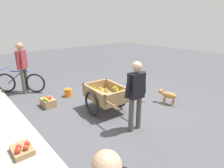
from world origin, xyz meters
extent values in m
plane|color=#47474C|center=(0.00, 0.00, 0.00)|extent=(24.00, 24.00, 0.00)
cube|color=#937047|center=(0.17, 0.22, 0.40)|extent=(1.17, 0.90, 0.10)
cube|color=#937047|center=(0.69, 0.17, 0.57)|extent=(0.13, 0.80, 0.24)
cube|color=#937047|center=(-0.35, 0.26, 0.57)|extent=(0.13, 0.80, 0.24)
cube|color=#937047|center=(0.20, 0.59, 0.57)|extent=(1.10, 0.16, 0.24)
cube|color=#937047|center=(0.14, -0.15, 0.57)|extent=(1.10, 0.16, 0.24)
torus|color=black|center=(0.21, 0.66, 0.32)|extent=(0.64, 0.12, 0.64)
torus|color=black|center=(0.13, -0.22, 0.32)|extent=(0.64, 0.12, 0.64)
cylinder|color=gray|center=(0.17, 0.22, 0.32)|extent=(0.12, 0.88, 0.04)
cylinder|color=#937047|center=(-0.62, 0.63, 0.55)|extent=(0.55, 0.08, 0.04)
cylinder|color=#937047|center=(-0.68, -0.05, 0.55)|extent=(0.55, 0.08, 0.04)
cylinder|color=gray|center=(0.64, 0.18, 0.18)|extent=(0.04, 0.04, 0.35)
ellipsoid|color=gold|center=(-0.05, -0.06, 0.53)|extent=(0.18, 0.12, 0.13)
ellipsoid|color=gold|center=(-0.03, -0.05, 0.54)|extent=(0.19, 0.10, 0.05)
ellipsoid|color=gold|center=(-0.01, -0.05, 0.55)|extent=(0.18, 0.09, 0.13)
ellipsoid|color=gold|center=(-0.14, -0.01, 0.52)|extent=(0.17, 0.06, 0.15)
ellipsoid|color=gold|center=(-0.11, 0.00, 0.53)|extent=(0.18, 0.12, 0.05)
ellipsoid|color=gold|center=(-0.09, 0.00, 0.54)|extent=(0.18, 0.08, 0.14)
ellipsoid|color=gold|center=(0.55, 0.29, 0.51)|extent=(0.17, 0.11, 0.15)
ellipsoid|color=gold|center=(0.57, 0.29, 0.52)|extent=(0.19, 0.11, 0.11)
ellipsoid|color=gold|center=(0.58, 0.30, 0.53)|extent=(0.19, 0.08, 0.05)
ellipsoid|color=gold|center=(0.59, 0.30, 0.54)|extent=(0.19, 0.07, 0.11)
ellipsoid|color=gold|center=(0.61, 0.31, 0.55)|extent=(0.17, 0.06, 0.15)
ellipsoid|color=gold|center=(0.32, 0.05, 0.50)|extent=(0.17, 0.07, 0.16)
ellipsoid|color=gold|center=(0.35, 0.05, 0.51)|extent=(0.19, 0.08, 0.05)
ellipsoid|color=gold|center=(0.37, 0.06, 0.52)|extent=(0.18, 0.06, 0.14)
ellipsoid|color=gold|center=(-0.02, -0.03, 0.55)|extent=(0.18, 0.07, 0.14)
ellipsoid|color=gold|center=(-0.01, -0.03, 0.56)|extent=(0.19, 0.08, 0.10)
ellipsoid|color=gold|center=(0.00, -0.02, 0.57)|extent=(0.19, 0.12, 0.06)
ellipsoid|color=gold|center=(0.01, -0.02, 0.58)|extent=(0.19, 0.12, 0.09)
ellipsoid|color=gold|center=(0.03, -0.01, 0.59)|extent=(0.18, 0.09, 0.15)
ellipsoid|color=gold|center=(0.07, 0.41, 0.51)|extent=(0.18, 0.12, 0.12)
ellipsoid|color=gold|center=(0.08, 0.42, 0.52)|extent=(0.19, 0.06, 0.08)
ellipsoid|color=gold|center=(0.10, 0.42, 0.53)|extent=(0.19, 0.09, 0.08)
ellipsoid|color=gold|center=(0.11, 0.43, 0.54)|extent=(0.18, 0.06, 0.13)
ellipsoid|color=gold|center=(0.36, 0.49, 0.53)|extent=(0.18, 0.08, 0.13)
ellipsoid|color=gold|center=(0.37, 0.50, 0.54)|extent=(0.19, 0.05, 0.09)
ellipsoid|color=gold|center=(0.38, 0.50, 0.55)|extent=(0.18, 0.06, 0.05)
ellipsoid|color=gold|center=(0.39, 0.51, 0.56)|extent=(0.19, 0.07, 0.09)
ellipsoid|color=gold|center=(0.40, 0.51, 0.57)|extent=(0.19, 0.09, 0.14)
ellipsoid|color=gold|center=(0.29, 0.28, 0.58)|extent=(0.17, 0.10, 0.15)
ellipsoid|color=gold|center=(0.32, 0.29, 0.59)|extent=(0.18, 0.06, 0.05)
ellipsoid|color=gold|center=(0.34, 0.29, 0.60)|extent=(0.18, 0.09, 0.13)
ellipsoid|color=gold|center=(-0.29, 0.02, 0.61)|extent=(0.18, 0.08, 0.13)
ellipsoid|color=gold|center=(-0.27, 0.03, 0.62)|extent=(0.19, 0.08, 0.05)
ellipsoid|color=gold|center=(-0.25, 0.03, 0.63)|extent=(0.17, 0.08, 0.15)
ellipsoid|color=gold|center=(0.03, -0.01, 0.60)|extent=(0.18, 0.08, 0.14)
ellipsoid|color=gold|center=(0.04, 0.00, 0.61)|extent=(0.19, 0.07, 0.09)
ellipsoid|color=gold|center=(0.05, 0.00, 0.62)|extent=(0.18, 0.06, 0.05)
ellipsoid|color=gold|center=(0.06, 0.01, 0.63)|extent=(0.19, 0.07, 0.09)
ellipsoid|color=gold|center=(0.07, 0.01, 0.64)|extent=(0.18, 0.08, 0.14)
cylinder|color=#4C4742|center=(-0.97, 0.43, 0.38)|extent=(0.11, 0.11, 0.77)
cylinder|color=#4C4742|center=(-0.99, 0.21, 0.38)|extent=(0.11, 0.11, 0.77)
cube|color=black|center=(-0.98, 0.32, 1.04)|extent=(0.23, 0.36, 0.54)
sphere|color=tan|center=(-0.98, 0.32, 1.44)|extent=(0.21, 0.21, 0.21)
cylinder|color=black|center=(-0.96, 0.54, 1.06)|extent=(0.08, 0.16, 0.49)
cylinder|color=black|center=(-1.00, 0.10, 1.06)|extent=(0.08, 0.13, 0.49)
torus|color=black|center=(3.42, 1.90, 0.33)|extent=(0.49, 0.53, 0.66)
torus|color=black|center=(2.75, 1.16, 0.33)|extent=(0.49, 0.53, 0.66)
cylinder|color=#234C93|center=(3.09, 1.53, 0.73)|extent=(0.43, 0.47, 0.04)
cylinder|color=#234C93|center=(3.00, 1.44, 0.56)|extent=(0.10, 0.10, 0.45)
cylinder|color=#234C93|center=(3.21, 1.67, 0.51)|extent=(0.38, 0.42, 0.43)
ellipsoid|color=black|center=(2.99, 1.43, 0.82)|extent=(0.20, 0.08, 0.06)
cylinder|color=#234C93|center=(3.39, 1.87, 0.83)|extent=(0.36, 0.33, 0.03)
cylinder|color=#4C4742|center=(2.90, 1.50, 0.41)|extent=(0.11, 0.11, 0.82)
cylinder|color=#4C4742|center=(3.07, 1.35, 0.41)|extent=(0.11, 0.11, 0.82)
cube|color=maroon|center=(2.98, 1.42, 1.12)|extent=(0.39, 0.38, 0.58)
sphere|color=tan|center=(2.98, 1.42, 1.55)|extent=(0.22, 0.22, 0.22)
cylinder|color=maroon|center=(2.82, 1.57, 1.15)|extent=(0.08, 0.14, 0.53)
cylinder|color=maroon|center=(3.15, 1.27, 1.15)|extent=(0.08, 0.10, 0.53)
ellipsoid|color=#AD7A38|center=(-0.69, -1.44, 0.27)|extent=(0.47, 0.27, 0.18)
sphere|color=#AD7A38|center=(-0.43, -1.38, 0.33)|extent=(0.14, 0.14, 0.14)
cylinder|color=#AD7A38|center=(-0.96, -1.50, 0.31)|extent=(0.11, 0.05, 0.12)
cylinder|color=#AD7A38|center=(-0.57, -1.36, 0.09)|extent=(0.04, 0.04, 0.18)
cylinder|color=#AD7A38|center=(-0.55, -1.46, 0.09)|extent=(0.04, 0.04, 0.18)
cylinder|color=#AD7A38|center=(-0.83, -1.41, 0.09)|extent=(0.04, 0.04, 0.18)
cylinder|color=#AD7A38|center=(-0.81, -1.52, 0.09)|extent=(0.04, 0.04, 0.18)
cylinder|color=orange|center=(1.72, 0.51, 0.13)|extent=(0.23, 0.23, 0.25)
cube|color=#99754C|center=(-0.35, 2.51, 0.11)|extent=(0.44, 0.32, 0.22)
sphere|color=red|center=(-0.36, 2.41, 0.27)|extent=(0.09, 0.09, 0.09)
sphere|color=red|center=(-0.46, 2.60, 0.26)|extent=(0.08, 0.08, 0.08)
sphere|color=#B23319|center=(-0.46, 2.46, 0.27)|extent=(0.09, 0.09, 0.09)
sphere|color=#B23319|center=(-0.45, 2.59, 0.27)|extent=(0.10, 0.10, 0.10)
sphere|color=red|center=(-0.37, 2.56, 0.27)|extent=(0.10, 0.10, 0.10)
cube|color=#99754C|center=(1.44, 1.30, 0.11)|extent=(0.44, 0.32, 0.22)
sphere|color=#B23319|center=(1.35, 1.32, 0.27)|extent=(0.10, 0.10, 0.10)
sphere|color=#99BF33|center=(1.27, 1.38, 0.26)|extent=(0.09, 0.09, 0.09)
sphere|color=#B23319|center=(1.40, 1.30, 0.26)|extent=(0.09, 0.09, 0.09)
sphere|color=red|center=(1.51, 1.32, 0.26)|extent=(0.08, 0.08, 0.08)
sphere|color=red|center=(1.39, 1.25, 0.26)|extent=(0.09, 0.09, 0.09)
sphere|color=#99BF33|center=(1.39, 1.40, 0.27)|extent=(0.10, 0.10, 0.10)
sphere|color=tan|center=(-2.69, 2.49, 1.43)|extent=(0.21, 0.21, 0.21)
camera|label=1|loc=(-3.46, 3.10, 2.32)|focal=30.28mm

